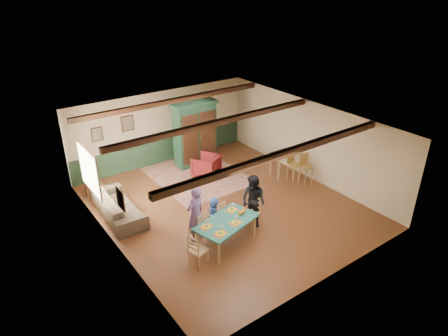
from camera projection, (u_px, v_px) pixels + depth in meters
floor at (226, 206)px, 12.32m from camera, size 8.00×8.00×0.00m
wall_back at (162, 128)px, 14.63m from camera, size 7.00×0.02×2.70m
wall_left at (112, 203)px, 9.89m from camera, size 0.02×8.00×2.70m
wall_right at (309, 140)px, 13.55m from camera, size 0.02×8.00×2.70m
ceiling at (226, 123)px, 11.12m from camera, size 7.00×8.00×0.02m
wainscot_back at (164, 150)px, 15.02m from camera, size 6.95×0.03×0.90m
ceiling_beam_front at (283, 154)px, 9.49m from camera, size 6.95×0.16×0.16m
ceiling_beam_mid at (218, 122)px, 11.45m from camera, size 6.95×0.16×0.16m
ceiling_beam_back at (173, 101)px, 13.34m from camera, size 6.95×0.16×0.16m
window_left at (89, 170)px, 11.05m from camera, size 0.06×1.60×1.30m
picture_left_wall at (121, 199)px, 9.29m from camera, size 0.04×0.42×0.52m
picture_back_a at (128, 123)px, 13.73m from camera, size 0.45×0.04×0.55m
picture_back_b at (97, 134)px, 13.22m from camera, size 0.38×0.04×0.48m
dining_table at (226, 233)px, 10.47m from camera, size 1.86×1.32×0.70m
dining_chair_far_left at (198, 226)px, 10.56m from camera, size 0.48×0.49×0.89m
dining_chair_far_right at (216, 215)px, 11.07m from camera, size 0.48×0.49×0.89m
dining_chair_end_left at (198, 249)px, 9.69m from camera, size 0.49×0.48×0.89m
dining_chair_end_right at (251, 213)px, 11.16m from camera, size 0.49×0.48×0.89m
person_man at (196, 214)px, 10.44m from camera, size 0.66×0.52×1.61m
person_woman at (253, 201)px, 11.08m from camera, size 0.75×0.87×1.54m
person_child at (214, 213)px, 11.10m from camera, size 0.52×0.40×0.94m
cat at (242, 212)px, 10.57m from camera, size 0.36×0.21×0.17m
place_setting_near_left at (221, 232)px, 9.80m from camera, size 0.43×0.36×0.11m
place_setting_near_center at (236, 221)px, 10.22m from camera, size 0.43×0.36×0.11m
place_setting_far_left at (206, 225)px, 10.07m from camera, size 0.43×0.36×0.11m
place_setting_far_right at (232, 208)px, 10.78m from camera, size 0.43×0.36×0.11m
area_rug at (197, 176)px, 14.12m from camera, size 2.88×3.41×0.01m
armoire at (195, 134)px, 14.53m from camera, size 1.68×0.67×2.37m
armchair at (206, 166)px, 13.97m from camera, size 1.13×1.14×0.77m
sofa at (119, 206)px, 11.66m from camera, size 1.01×2.39×0.69m
end_table at (94, 190)px, 12.65m from camera, size 0.48×0.48×0.55m
table_lamp at (91, 175)px, 12.41m from camera, size 0.29×0.29×0.51m
counter_table at (286, 164)px, 13.97m from camera, size 1.14×0.75×0.90m
bar_stool_left at (294, 168)px, 13.47m from camera, size 0.40×0.43×1.06m
bar_stool_right at (306, 170)px, 13.34m from camera, size 0.42×0.45×1.08m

